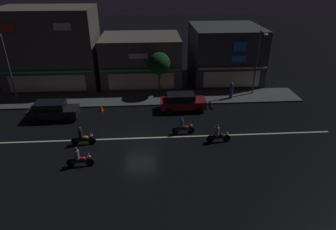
{
  "coord_description": "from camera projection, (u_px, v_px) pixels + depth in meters",
  "views": [
    {
      "loc": [
        0.93,
        -20.2,
        12.25
      ],
      "look_at": [
        2.4,
        2.1,
        0.96
      ],
      "focal_mm": 31.04,
      "sensor_mm": 36.0,
      "label": 1
    }
  ],
  "objects": [
    {
      "name": "ground_plane",
      "position": [
        140.0,
        138.0,
        23.46
      ],
      "size": [
        140.0,
        140.0,
        0.0
      ],
      "primitive_type": "plane",
      "color": "black"
    },
    {
      "name": "lane_divider_stripe",
      "position": [
        140.0,
        138.0,
        23.46
      ],
      "size": [
        31.54,
        0.16,
        0.01
      ],
      "primitive_type": "cube",
      "color": "beige",
      "rests_on": "ground"
    },
    {
      "name": "sidewalk_far",
      "position": [
        142.0,
        98.0,
        30.48
      ],
      "size": [
        33.2,
        3.62,
        0.14
      ],
      "primitive_type": "cube",
      "color": "#424447",
      "rests_on": "ground"
    },
    {
      "name": "storefront_left_block",
      "position": [
        141.0,
        60.0,
        33.9
      ],
      "size": [
        8.86,
        6.94,
        5.49
      ],
      "color": "#56514C",
      "rests_on": "ground"
    },
    {
      "name": "storefront_center_block",
      "position": [
        224.0,
        53.0,
        34.78
      ],
      "size": [
        7.85,
        8.03,
        6.35
      ],
      "color": "#383A3F",
      "rests_on": "ground"
    },
    {
      "name": "storefront_right_block",
      "position": [
        52.0,
        48.0,
        32.49
      ],
      "size": [
        10.0,
        6.67,
        8.65
      ],
      "color": "#56514C",
      "rests_on": "ground"
    },
    {
      "name": "streetlamp_west",
      "position": [
        7.0,
        64.0,
        27.71
      ],
      "size": [
        0.44,
        1.64,
        6.75
      ],
      "color": "#47494C",
      "rests_on": "sidewalk_far"
    },
    {
      "name": "streetlamp_mid",
      "position": [
        258.0,
        58.0,
        29.62
      ],
      "size": [
        0.44,
        1.64,
        6.71
      ],
      "color": "#47494C",
      "rests_on": "sidewalk_far"
    },
    {
      "name": "pedestrian_on_sidewalk",
      "position": [
        231.0,
        91.0,
        30.05
      ],
      "size": [
        0.36,
        0.36,
        1.76
      ],
      "rotation": [
        0.0,
        0.0,
        4.71
      ],
      "color": "#334766",
      "rests_on": "sidewalk_far"
    },
    {
      "name": "street_tree",
      "position": [
        159.0,
        64.0,
        29.86
      ],
      "size": [
        2.26,
        2.26,
        4.54
      ],
      "color": "#473323",
      "rests_on": "sidewalk_far"
    },
    {
      "name": "parked_car_near_kerb",
      "position": [
        53.0,
        110.0,
        26.1
      ],
      "size": [
        4.3,
        1.98,
        1.67
      ],
      "color": "black",
      "rests_on": "ground"
    },
    {
      "name": "parked_car_trailing",
      "position": [
        182.0,
        102.0,
        27.78
      ],
      "size": [
        4.3,
        1.98,
        1.67
      ],
      "color": "maroon",
      "rests_on": "ground"
    },
    {
      "name": "motorcycle_lead",
      "position": [
        183.0,
        127.0,
        23.84
      ],
      "size": [
        1.9,
        0.6,
        1.52
      ],
      "rotation": [
        0.0,
        0.0,
        0.0
      ],
      "color": "black",
      "rests_on": "ground"
    },
    {
      "name": "motorcycle_following",
      "position": [
        82.0,
        137.0,
        22.37
      ],
      "size": [
        1.9,
        0.6,
        1.52
      ],
      "rotation": [
        0.0,
        0.0,
        3.22
      ],
      "color": "black",
      "rests_on": "ground"
    },
    {
      "name": "motorcycle_opposite_lane",
      "position": [
        218.0,
        135.0,
        22.7
      ],
      "size": [
        1.9,
        0.6,
        1.52
      ],
      "rotation": [
        0.0,
        0.0,
        3.01
      ],
      "color": "black",
      "rests_on": "ground"
    },
    {
      "name": "motorcycle_trailing_far",
      "position": [
        79.0,
        158.0,
        19.88
      ],
      "size": [
        1.9,
        0.6,
        1.52
      ],
      "rotation": [
        0.0,
        0.0,
        3.02
      ],
      "color": "black",
      "rests_on": "ground"
    },
    {
      "name": "traffic_cone",
      "position": [
        101.0,
        108.0,
        27.86
      ],
      "size": [
        0.36,
        0.36,
        0.55
      ],
      "primitive_type": "cone",
      "color": "orange",
      "rests_on": "ground"
    }
  ]
}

